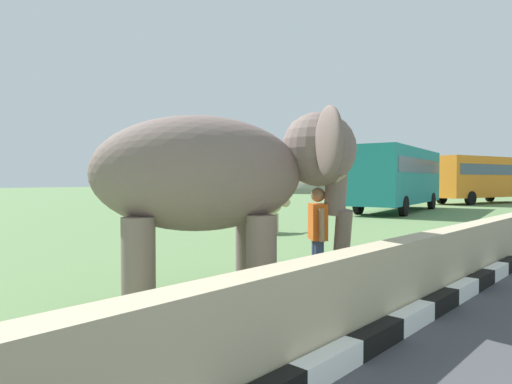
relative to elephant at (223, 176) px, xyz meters
name	(u,v)px	position (x,y,z in m)	size (l,w,h in m)	color
barrier_parapet	(356,295)	(-0.18, -2.34, -1.34)	(28.00, 0.36, 1.00)	tan
elephant	(223,176)	(0.00, 0.00, 0.00)	(3.94, 3.62, 2.84)	#75615B
person_handler	(318,233)	(1.36, -0.76, -0.91)	(0.51, 0.55, 1.66)	navy
bus_teal	(398,175)	(19.19, 6.16, 0.25)	(10.16, 4.10, 3.50)	teal
bus_orange	(481,176)	(31.85, 5.39, 0.25)	(10.13, 5.06, 3.50)	orange
cow_near	(264,207)	(6.54, 5.02, -0.97)	(1.93, 0.98, 1.23)	tan
hill_east	(326,191)	(52.82, 33.53, -1.84)	(27.37, 21.90, 10.19)	slate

